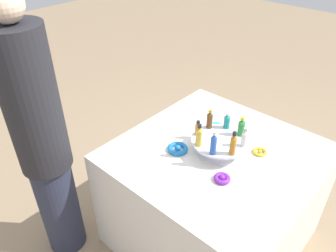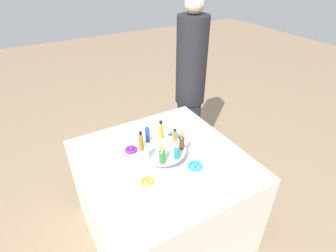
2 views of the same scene
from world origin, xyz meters
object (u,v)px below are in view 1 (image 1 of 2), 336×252
bottle_teal (227,121)px  bottle_amber (233,144)px  bottle_clear (244,138)px  display_stand (219,145)px  ribbon_bow_gold (260,152)px  person_figure (43,144)px  bottle_brown (210,119)px  bottle_green (241,127)px  bottle_gold (199,136)px  bottle_blue (214,144)px  ribbon_bow_purple (222,178)px  ribbon_bow_teal (216,127)px  bottle_orange (198,128)px  ribbon_bow_blue (178,149)px

bottle_teal → bottle_amber: size_ratio=0.73×
bottle_clear → display_stand: bearing=17.9°
ribbon_bow_gold → person_figure: (0.84, 0.80, 0.08)m
bottle_brown → bottle_green: bearing=-162.1°
bottle_teal → bottle_gold: 0.24m
person_figure → bottle_blue: bearing=-7.3°
ribbon_bow_purple → ribbon_bow_gold: 0.32m
display_stand → bottle_clear: size_ratio=2.77×
bottle_amber → ribbon_bow_teal: (0.25, -0.23, -0.13)m
bottle_gold → bottle_blue: (-0.10, 0.01, 0.00)m
display_stand → person_figure: person_figure is taller
ribbon_bow_purple → ribbon_bow_teal: bearing=-51.1°
bottle_clear → person_figure: (0.78, 0.70, -0.04)m
bottle_green → bottle_amber: size_ratio=0.85×
display_stand → bottle_orange: bearing=17.9°
bottle_teal → ribbon_bow_teal: bottle_teal is taller
ribbon_bow_purple → ribbon_bow_gold: ribbon_bow_purple is taller
bottle_green → bottle_clear: bearing=130.4°
bottle_amber → ribbon_bow_gold: 0.25m
bottle_blue → ribbon_bow_purple: size_ratio=1.65×
bottle_blue → ribbon_bow_teal: bottle_blue is taller
bottle_blue → ribbon_bow_purple: bearing=152.1°
bottle_clear → bottle_blue: bottle_blue is taller
bottle_green → bottle_orange: bearing=40.4°
bottle_orange → bottle_clear: bearing=-162.1°
ribbon_bow_blue → bottle_gold: bearing=-166.5°
bottle_brown → bottle_amber: (-0.23, 0.12, 0.01)m
bottle_brown → ribbon_bow_teal: bottle_brown is taller
bottle_gold → person_figure: person_figure is taller
ribbon_bow_blue → bottle_green: bearing=-132.5°
bottle_amber → ribbon_bow_gold: (-0.06, -0.20, -0.14)m
display_stand → bottle_teal: bottle_teal is taller
bottle_teal → bottle_orange: 0.18m
bottle_brown → bottle_teal: bearing=-139.6°
bottle_clear → bottle_brown: bearing=-4.6°
display_stand → ribbon_bow_purple: display_stand is taller
ribbon_bow_teal → ribbon_bow_blue: bearing=83.9°
bottle_green → ribbon_bow_purple: bearing=106.1°
bottle_orange → ribbon_bow_purple: (-0.26, 0.14, -0.11)m
bottle_green → bottle_brown: size_ratio=0.98×
bottle_orange → ribbon_bow_teal: bottle_orange is taller
display_stand → bottle_amber: size_ratio=2.28×
bottle_brown → bottle_blue: bearing=130.4°
display_stand → bottle_blue: bottle_blue is taller
bottle_orange → ribbon_bow_purple: bottle_orange is taller
bottle_gold → ribbon_bow_gold: bottle_gold is taller
bottle_teal → bottle_orange: bottle_teal is taller
bottle_green → ribbon_bow_teal: bearing=-17.3°
ribbon_bow_purple → ribbon_bow_blue: 0.32m
ribbon_bow_blue → person_figure: size_ratio=0.07×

